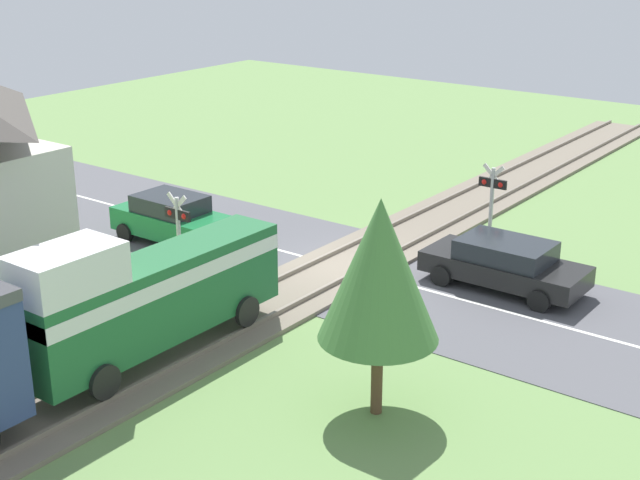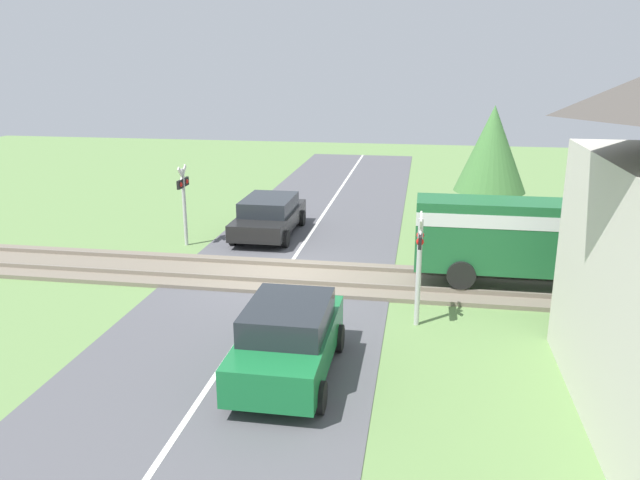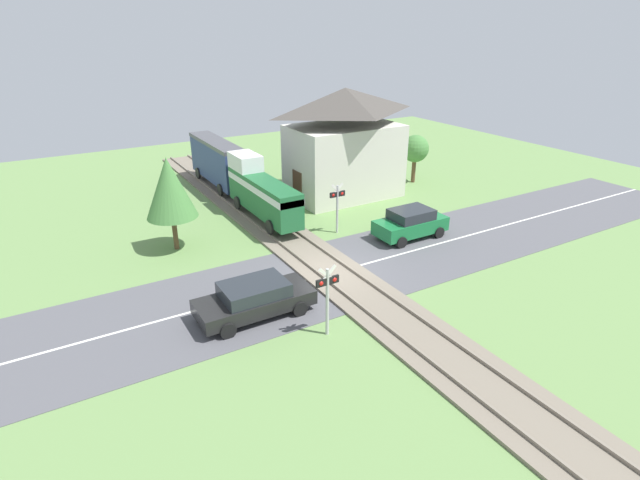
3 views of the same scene
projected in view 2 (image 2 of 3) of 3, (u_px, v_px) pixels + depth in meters
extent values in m
plane|color=#66894C|center=(281.00, 278.00, 18.11)|extent=(60.00, 60.00, 0.00)
cube|color=#515156|center=(281.00, 277.00, 18.11)|extent=(48.00, 6.40, 0.02)
cube|color=silver|center=(281.00, 277.00, 18.10)|extent=(48.00, 0.12, 0.00)
cube|color=#756B5B|center=(281.00, 276.00, 18.09)|extent=(2.80, 48.00, 0.12)
cube|color=slate|center=(287.00, 264.00, 18.74)|extent=(0.10, 48.00, 0.12)
cube|color=slate|center=(275.00, 280.00, 17.38)|extent=(0.10, 48.00, 0.12)
cube|color=#1E6033|center=(547.00, 237.00, 16.52)|extent=(1.35, 6.91, 1.90)
cube|color=silver|center=(549.00, 218.00, 16.38)|extent=(1.37, 6.91, 0.36)
cylinder|color=black|center=(459.00, 259.00, 17.82)|extent=(0.14, 0.76, 0.76)
cylinder|color=black|center=(461.00, 275.00, 16.46)|extent=(0.14, 0.76, 0.76)
cylinder|color=black|center=(623.00, 267.00, 17.12)|extent=(0.14, 0.76, 0.76)
cylinder|color=black|center=(640.00, 285.00, 15.76)|extent=(0.14, 0.76, 0.76)
cube|color=black|center=(269.00, 219.00, 22.34)|extent=(4.46, 1.83, 0.56)
cube|color=#23282D|center=(269.00, 205.00, 22.19)|extent=(2.45, 1.69, 0.52)
cylinder|color=black|center=(286.00, 239.00, 20.91)|extent=(0.60, 0.18, 0.60)
cylinder|color=black|center=(233.00, 237.00, 21.20)|extent=(0.60, 0.18, 0.60)
cylinder|color=black|center=(302.00, 218.00, 23.65)|extent=(0.60, 0.18, 0.60)
cylinder|color=black|center=(255.00, 216.00, 23.94)|extent=(0.60, 0.18, 0.60)
cube|color=#197038|center=(288.00, 345.00, 12.37)|extent=(3.83, 1.69, 0.73)
cube|color=#23282D|center=(288.00, 316.00, 12.19)|extent=(2.11, 1.56, 0.52)
cylinder|color=black|center=(263.00, 333.00, 13.78)|extent=(0.60, 0.18, 0.60)
cylinder|color=black|center=(339.00, 338.00, 13.52)|extent=(0.60, 0.18, 0.60)
cylinder|color=black|center=(229.00, 389.00, 11.42)|extent=(0.60, 0.18, 0.60)
cylinder|color=black|center=(320.00, 397.00, 11.16)|extent=(0.60, 0.18, 0.60)
cylinder|color=#B7B7B7|center=(184.00, 208.00, 20.91)|extent=(0.12, 0.12, 2.62)
cube|color=black|center=(183.00, 183.00, 20.68)|extent=(0.90, 0.08, 0.28)
sphere|color=red|center=(186.00, 181.00, 20.93)|extent=(0.18, 0.18, 0.18)
sphere|color=red|center=(180.00, 185.00, 20.42)|extent=(0.18, 0.18, 0.18)
cube|color=silver|center=(182.00, 176.00, 20.61)|extent=(0.72, 0.04, 0.72)
cube|color=silver|center=(182.00, 176.00, 20.61)|extent=(0.72, 0.04, 0.72)
cylinder|color=#B7B7B7|center=(419.00, 273.00, 14.57)|extent=(0.12, 0.12, 2.62)
cube|color=black|center=(420.00, 238.00, 14.33)|extent=(0.90, 0.08, 0.28)
sphere|color=red|center=(420.00, 242.00, 14.08)|extent=(0.18, 0.18, 0.18)
sphere|color=red|center=(420.00, 235.00, 14.59)|extent=(0.18, 0.18, 0.18)
cube|color=silver|center=(421.00, 229.00, 14.27)|extent=(0.72, 0.04, 0.72)
cube|color=silver|center=(421.00, 229.00, 14.27)|extent=(0.72, 0.04, 0.72)
cylinder|color=#333338|center=(638.00, 295.00, 14.79)|extent=(0.43, 0.43, 1.46)
cylinder|color=brown|center=(487.00, 215.00, 21.88)|extent=(0.24, 0.24, 1.70)
cone|color=#477F3D|center=(492.00, 149.00, 21.23)|extent=(2.44, 2.44, 2.93)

